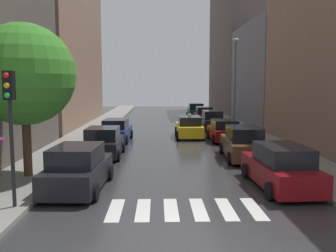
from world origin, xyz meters
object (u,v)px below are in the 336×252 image
parked_car_right_nearest (281,168)px  parked_car_right_sixth (196,111)px  parked_car_left_nearest (78,169)px  taxi_midroad (189,127)px  parked_car_left_second (103,143)px  street_tree_left (24,75)px  traffic_light_left_corner (10,109)px  parked_car_right_fifth (204,116)px  lamp_post_right (235,79)px  parked_car_right_third (224,131)px  parked_car_right_second (243,144)px  parked_car_left_third (116,131)px  parked_car_right_fourth (212,121)px

parked_car_right_nearest → parked_car_right_sixth: 30.15m
parked_car_right_nearest → parked_car_right_sixth: size_ratio=1.16×
parked_car_right_nearest → parked_car_left_nearest: bearing=87.9°
parked_car_right_nearest → taxi_midroad: (-2.36, 14.14, -0.04)m
parked_car_left_second → street_tree_left: 6.53m
taxi_midroad → traffic_light_left_corner: (-7.01, -16.56, 2.52)m
street_tree_left → parked_car_right_fifth: bearing=65.2°
parked_car_right_sixth → lamp_post_right: lamp_post_right is taller
parked_car_right_third → taxi_midroad: (-2.33, 2.04, 0.04)m
parked_car_right_fifth → parked_car_right_second: bearing=-179.6°
parked_car_left_third → parked_car_right_sixth: bearing=-20.4°
parked_car_right_fourth → street_tree_left: (-10.42, -16.74, 3.62)m
parked_car_right_third → traffic_light_left_corner: traffic_light_left_corner is taller
taxi_midroad → parked_car_right_sixth: bearing=-7.4°
parked_car_left_third → taxi_midroad: taxi_midroad is taller
lamp_post_right → parked_car_right_second: bearing=-99.3°
parked_car_right_nearest → traffic_light_left_corner: size_ratio=1.10×
taxi_midroad → street_tree_left: size_ratio=0.70×
parked_car_left_nearest → lamp_post_right: size_ratio=0.59×
street_tree_left → parked_car_right_nearest: bearing=-9.5°
parked_car_right_third → parked_car_right_sixth: bearing=0.1°
street_tree_left → traffic_light_left_corner: (0.99, -4.15, -1.15)m
parked_car_right_second → parked_car_right_fifth: 18.56m
parked_car_right_second → traffic_light_left_corner: 12.56m
parked_car_right_fourth → lamp_post_right: lamp_post_right is taller
parked_car_right_third → parked_car_right_fourth: size_ratio=0.99×
parked_car_right_second → street_tree_left: size_ratio=0.75×
parked_car_right_second → traffic_light_left_corner: size_ratio=1.12×
parked_car_right_second → parked_car_left_second: bearing=86.7°
street_tree_left → traffic_light_left_corner: street_tree_left is taller
parked_car_left_nearest → parked_car_right_sixth: parked_car_right_sixth is taller
parked_car_left_second → parked_car_right_sixth: 24.84m
street_tree_left → parked_car_right_sixth: bearing=70.3°
parked_car_left_third → traffic_light_left_corner: bearing=176.1°
parked_car_left_third → taxi_midroad: bearing=-67.8°
parked_car_right_nearest → taxi_midroad: size_ratio=1.05×
parked_car_left_nearest → traffic_light_left_corner: bearing=150.2°
parked_car_right_third → parked_car_left_nearest: bearing=146.9°
parked_car_right_fifth → parked_car_right_third: bearing=-179.4°
parked_car_right_sixth → parked_car_right_nearest: bearing=-178.6°
taxi_midroad → lamp_post_right: size_ratio=0.59×
parked_car_left_second → lamp_post_right: bearing=-42.8°
parked_car_right_fifth → traffic_light_left_corner: bearing=161.5°
parked_car_left_second → parked_car_right_fourth: 14.33m
parked_car_right_sixth → street_tree_left: 30.40m
taxi_midroad → parked_car_left_nearest: bearing=159.2°
parked_car_left_nearest → parked_car_right_nearest: parked_car_left_nearest is taller
parked_car_right_fifth → taxi_midroad: (-2.41, -10.14, -0.04)m
parked_car_left_third → parked_car_right_third: size_ratio=1.11×
street_tree_left → parked_car_right_second: bearing=21.4°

